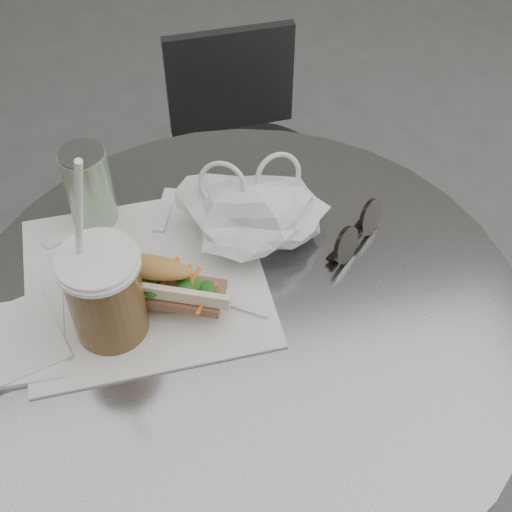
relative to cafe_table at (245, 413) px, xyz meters
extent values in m
cylinder|color=slate|center=(0.00, 0.00, -0.10)|extent=(0.08, 0.08, 0.71)
cylinder|color=slate|center=(0.00, 0.00, 0.26)|extent=(0.76, 0.76, 0.02)
cylinder|color=#2C2C2E|center=(0.14, 0.59, -0.46)|extent=(0.32, 0.32, 0.02)
cylinder|color=#2C2C2E|center=(0.14, 0.59, -0.25)|extent=(0.06, 0.06, 0.43)
cylinder|color=#2C2C2E|center=(0.14, 0.59, -0.04)|extent=(0.36, 0.36, 0.02)
cube|color=#2C2C2E|center=(0.13, 0.76, 0.10)|extent=(0.29, 0.03, 0.25)
cube|color=white|center=(-0.12, 0.08, 0.28)|extent=(0.32, 0.31, 0.00)
ellipsoid|color=#BE7E48|center=(-0.11, 0.03, 0.29)|extent=(0.24, 0.17, 0.02)
cube|color=brown|center=(-0.11, 0.03, 0.31)|extent=(0.19, 0.13, 0.01)
ellipsoid|color=#BE7E48|center=(-0.11, 0.04, 0.33)|extent=(0.24, 0.17, 0.04)
cylinder|color=brown|center=(-0.17, 0.01, 0.34)|extent=(0.09, 0.09, 0.12)
cylinder|color=white|center=(-0.17, 0.01, 0.41)|extent=(0.10, 0.10, 0.01)
cylinder|color=white|center=(-0.18, 0.02, 0.45)|extent=(0.05, 0.06, 0.23)
cylinder|color=black|center=(0.16, 0.06, 0.30)|extent=(0.05, 0.05, 0.05)
cylinder|color=black|center=(0.21, 0.10, 0.30)|extent=(0.05, 0.05, 0.05)
cube|color=black|center=(0.18, 0.08, 0.29)|extent=(0.02, 0.02, 0.01)
cube|color=white|center=(-0.30, 0.01, 0.28)|extent=(0.14, 0.14, 0.01)
cube|color=white|center=(-0.30, 0.01, 0.28)|extent=(0.15, 0.15, 0.00)
cylinder|color=#528950|center=(-0.18, 0.21, 0.34)|extent=(0.07, 0.07, 0.12)
cylinder|color=slate|center=(-0.18, 0.21, 0.40)|extent=(0.06, 0.06, 0.00)
camera|label=1|loc=(-0.11, -0.56, 1.03)|focal=50.00mm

